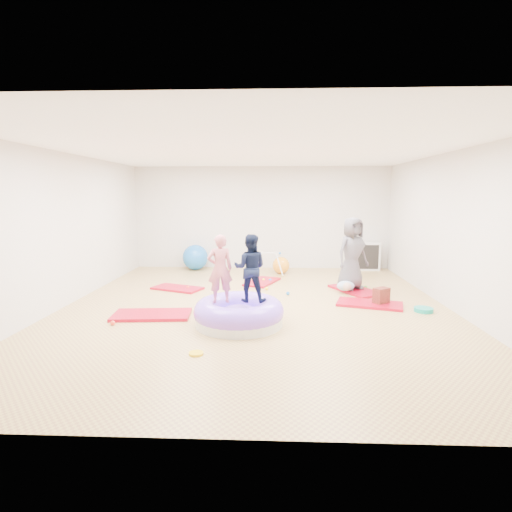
{
  "coord_description": "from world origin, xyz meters",
  "views": [
    {
      "loc": [
        0.3,
        -7.06,
        2.04
      ],
      "look_at": [
        0.0,
        0.3,
        0.9
      ],
      "focal_mm": 28.0,
      "sensor_mm": 36.0,
      "label": 1
    }
  ],
  "objects": [
    {
      "name": "room",
      "position": [
        0.0,
        0.0,
        1.4
      ],
      "size": [
        7.01,
        8.01,
        2.81
      ],
      "color": "#9C7247",
      "rests_on": "ground"
    },
    {
      "name": "gym_mat_front_left",
      "position": [
        -1.73,
        -0.63,
        0.03
      ],
      "size": [
        1.33,
        0.74,
        0.05
      ],
      "primitive_type": "cube",
      "rotation": [
        0.0,
        0.0,
        0.08
      ],
      "color": "#C6002F",
      "rests_on": "ground"
    },
    {
      "name": "gym_mat_mid_left",
      "position": [
        -1.76,
        1.32,
        0.02
      ],
      "size": [
        1.19,
        0.89,
        0.04
      ],
      "primitive_type": "cube",
      "rotation": [
        0.0,
        0.0,
        -0.39
      ],
      "color": "#C6002F",
      "rests_on": "ground"
    },
    {
      "name": "gym_mat_center_back",
      "position": [
        0.07,
        2.04,
        0.02
      ],
      "size": [
        0.9,
        1.18,
        0.04
      ],
      "primitive_type": "cube",
      "rotation": [
        0.0,
        0.0,
        1.18
      ],
      "color": "#C6002F",
      "rests_on": "ground"
    },
    {
      "name": "gym_mat_right",
      "position": [
        2.12,
        0.21,
        0.02
      ],
      "size": [
        1.29,
        0.9,
        0.05
      ],
      "primitive_type": "cube",
      "rotation": [
        0.0,
        0.0,
        -0.3
      ],
      "color": "#C6002F",
      "rests_on": "ground"
    },
    {
      "name": "gym_mat_rear_right",
      "position": [
        2.08,
        1.28,
        0.02
      ],
      "size": [
        1.07,
        1.33,
        0.05
      ],
      "primitive_type": "cube",
      "rotation": [
        0.0,
        0.0,
        2.04
      ],
      "color": "#C6002F",
      "rests_on": "ground"
    },
    {
      "name": "inflatable_cushion",
      "position": [
        -0.22,
        -1.0,
        0.17
      ],
      "size": [
        1.43,
        1.43,
        0.45
      ],
      "rotation": [
        0.0,
        0.0,
        -0.23
      ],
      "color": "silver",
      "rests_on": "ground"
    },
    {
      "name": "child_pink",
      "position": [
        -0.51,
        -1.0,
        0.95
      ],
      "size": [
        0.44,
        0.34,
        1.07
      ],
      "primitive_type": "imported",
      "rotation": [
        0.0,
        0.0,
        3.39
      ],
      "color": "#CB6671",
      "rests_on": "inflatable_cushion"
    },
    {
      "name": "child_navy",
      "position": [
        -0.04,
        -0.93,
        0.95
      ],
      "size": [
        0.55,
        0.44,
        1.07
      ],
      "primitive_type": "imported",
      "rotation": [
        0.0,
        0.0,
        3.07
      ],
      "color": "black",
      "rests_on": "inflatable_cushion"
    },
    {
      "name": "adult_caregiver",
      "position": [
        1.99,
        1.34,
        0.81
      ],
      "size": [
        0.89,
        0.79,
        1.52
      ],
      "primitive_type": "imported",
      "rotation": [
        0.0,
        0.0,
        0.53
      ],
      "color": "#4B4951",
      "rests_on": "gym_mat_rear_right"
    },
    {
      "name": "infant",
      "position": [
        1.84,
        1.08,
        0.16
      ],
      "size": [
        0.37,
        0.37,
        0.22
      ],
      "color": "#98AFD2",
      "rests_on": "gym_mat_rear_right"
    },
    {
      "name": "ball_pit_balls",
      "position": [
        -0.07,
        0.77,
        0.04
      ],
      "size": [
        4.61,
        3.36,
        0.07
      ],
      "color": "yellow",
      "rests_on": "ground"
    },
    {
      "name": "exercise_ball_blue",
      "position": [
        -1.79,
        3.6,
        0.34
      ],
      "size": [
        0.69,
        0.69,
        0.69
      ],
      "primitive_type": "sphere",
      "color": "blue",
      "rests_on": "ground"
    },
    {
      "name": "exercise_ball_orange",
      "position": [
        0.53,
        3.15,
        0.22
      ],
      "size": [
        0.44,
        0.44,
        0.44
      ],
      "primitive_type": "sphere",
      "color": "orange",
      "rests_on": "ground"
    },
    {
      "name": "infant_play_gym",
      "position": [
        0.22,
        3.05,
        0.38
      ],
      "size": [
        0.74,
        0.7,
        0.57
      ],
      "rotation": [
        0.0,
        0.0,
        -0.22
      ],
      "color": "silver",
      "rests_on": "ground"
    },
    {
      "name": "cube_shelf",
      "position": [
        2.83,
        3.79,
        0.38
      ],
      "size": [
        0.76,
        0.37,
        0.76
      ],
      "color": "silver",
      "rests_on": "ground"
    },
    {
      "name": "balance_disc",
      "position": [
        2.97,
        -0.17,
        0.04
      ],
      "size": [
        0.32,
        0.32,
        0.07
      ],
      "primitive_type": "cylinder",
      "color": "#0D9183",
      "rests_on": "ground"
    },
    {
      "name": "backpack",
      "position": [
        2.33,
        0.2,
        0.17
      ],
      "size": [
        0.34,
        0.31,
        0.33
      ],
      "primitive_type": "cube",
      "rotation": [
        0.0,
        0.0,
        0.61
      ],
      "color": "#AA3A29",
      "rests_on": "ground"
    },
    {
      "name": "yellow_toy",
      "position": [
        -0.67,
        -2.22,
        0.01
      ],
      "size": [
        0.19,
        0.19,
        0.03
      ],
      "primitive_type": "cylinder",
      "color": "yellow",
      "rests_on": "ground"
    }
  ]
}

